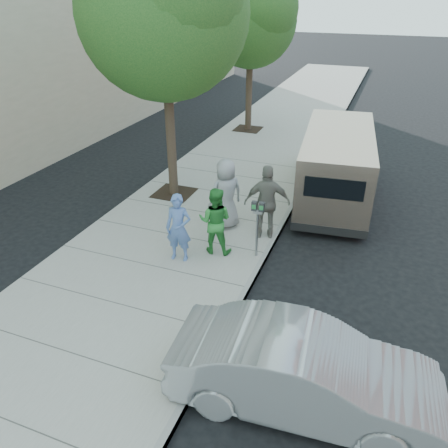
{
  "coord_description": "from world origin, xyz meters",
  "views": [
    {
      "loc": [
        3.74,
        -8.94,
        6.0
      ],
      "look_at": [
        0.55,
        -0.59,
        1.1
      ],
      "focal_mm": 35.0,
      "sensor_mm": 36.0,
      "label": 1
    }
  ],
  "objects_px": {
    "sedan": "(305,373)",
    "person_officer": "(179,228)",
    "person_green_shirt": "(215,221)",
    "tree_near": "(164,5)",
    "van": "(336,164)",
    "person_gray_shirt": "(226,194)",
    "parking_meter": "(258,217)",
    "tree_far": "(252,16)",
    "person_striped_polo": "(267,202)"
  },
  "relations": [
    {
      "from": "van",
      "to": "person_officer",
      "type": "distance_m",
      "value": 5.88
    },
    {
      "from": "tree_near",
      "to": "parking_meter",
      "type": "bearing_deg",
      "value": -36.58
    },
    {
      "from": "person_striped_polo",
      "to": "person_officer",
      "type": "bearing_deg",
      "value": 29.96
    },
    {
      "from": "person_striped_polo",
      "to": "sedan",
      "type": "bearing_deg",
      "value": 95.6
    },
    {
      "from": "tree_near",
      "to": "person_gray_shirt",
      "type": "xyz_separation_m",
      "value": [
        2.27,
        -1.43,
        -4.43
      ]
    },
    {
      "from": "tree_far",
      "to": "van",
      "type": "xyz_separation_m",
      "value": [
        4.71,
        -5.86,
        -3.73
      ]
    },
    {
      "from": "tree_far",
      "to": "van",
      "type": "distance_m",
      "value": 8.4
    },
    {
      "from": "person_gray_shirt",
      "to": "person_green_shirt",
      "type": "bearing_deg",
      "value": 52.35
    },
    {
      "from": "tree_near",
      "to": "person_officer",
      "type": "relative_size",
      "value": 4.45
    },
    {
      "from": "sedan",
      "to": "person_striped_polo",
      "type": "xyz_separation_m",
      "value": [
        -2.0,
        4.76,
        0.44
      ]
    },
    {
      "from": "tree_far",
      "to": "person_green_shirt",
      "type": "xyz_separation_m",
      "value": [
        2.48,
        -10.35,
        -3.88
      ]
    },
    {
      "from": "person_officer",
      "to": "person_striped_polo",
      "type": "height_order",
      "value": "person_striped_polo"
    },
    {
      "from": "person_striped_polo",
      "to": "tree_far",
      "type": "bearing_deg",
      "value": -86.59
    },
    {
      "from": "person_officer",
      "to": "person_green_shirt",
      "type": "relative_size",
      "value": 0.99
    },
    {
      "from": "parking_meter",
      "to": "tree_near",
      "type": "bearing_deg",
      "value": 140.36
    },
    {
      "from": "tree_near",
      "to": "person_striped_polo",
      "type": "height_order",
      "value": "tree_near"
    },
    {
      "from": "parking_meter",
      "to": "person_officer",
      "type": "distance_m",
      "value": 1.87
    },
    {
      "from": "tree_near",
      "to": "person_officer",
      "type": "bearing_deg",
      "value": -61.78
    },
    {
      "from": "parking_meter",
      "to": "van",
      "type": "xyz_separation_m",
      "value": [
        1.21,
        4.34,
        -0.06
      ]
    },
    {
      "from": "sedan",
      "to": "person_striped_polo",
      "type": "relative_size",
      "value": 2.15
    },
    {
      "from": "van",
      "to": "person_officer",
      "type": "xyz_separation_m",
      "value": [
        -2.9,
        -5.11,
        -0.16
      ]
    },
    {
      "from": "parking_meter",
      "to": "person_green_shirt",
      "type": "height_order",
      "value": "person_green_shirt"
    },
    {
      "from": "person_officer",
      "to": "person_green_shirt",
      "type": "distance_m",
      "value": 0.92
    },
    {
      "from": "sedan",
      "to": "person_green_shirt",
      "type": "xyz_separation_m",
      "value": [
        -2.97,
        3.62,
        0.3
      ]
    },
    {
      "from": "person_green_shirt",
      "to": "person_gray_shirt",
      "type": "height_order",
      "value": "person_gray_shirt"
    },
    {
      "from": "parking_meter",
      "to": "person_striped_polo",
      "type": "bearing_deg",
      "value": 89.79
    },
    {
      "from": "person_officer",
      "to": "person_green_shirt",
      "type": "xyz_separation_m",
      "value": [
        0.68,
        0.62,
        0.01
      ]
    },
    {
      "from": "person_officer",
      "to": "tree_far",
      "type": "bearing_deg",
      "value": 91.0
    },
    {
      "from": "van",
      "to": "person_gray_shirt",
      "type": "bearing_deg",
      "value": -133.72
    },
    {
      "from": "person_officer",
      "to": "sedan",
      "type": "bearing_deg",
      "value": -47.75
    },
    {
      "from": "sedan",
      "to": "person_striped_polo",
      "type": "distance_m",
      "value": 5.19
    },
    {
      "from": "parking_meter",
      "to": "person_officer",
      "type": "height_order",
      "value": "person_officer"
    },
    {
      "from": "van",
      "to": "sedan",
      "type": "relative_size",
      "value": 1.41
    },
    {
      "from": "tree_far",
      "to": "person_officer",
      "type": "height_order",
      "value": "tree_far"
    },
    {
      "from": "parking_meter",
      "to": "person_officer",
      "type": "relative_size",
      "value": 0.87
    },
    {
      "from": "van",
      "to": "sedan",
      "type": "xyz_separation_m",
      "value": [
        0.74,
        -8.1,
        -0.45
      ]
    },
    {
      "from": "person_green_shirt",
      "to": "parking_meter",
      "type": "bearing_deg",
      "value": -179.59
    },
    {
      "from": "tree_near",
      "to": "sedan",
      "type": "bearing_deg",
      "value": -49.4
    },
    {
      "from": "tree_near",
      "to": "van",
      "type": "height_order",
      "value": "tree_near"
    },
    {
      "from": "sedan",
      "to": "person_green_shirt",
      "type": "height_order",
      "value": "person_green_shirt"
    },
    {
      "from": "tree_near",
      "to": "parking_meter",
      "type": "xyz_separation_m",
      "value": [
        3.5,
        -2.6,
        -4.33
      ]
    },
    {
      "from": "sedan",
      "to": "person_officer",
      "type": "height_order",
      "value": "person_officer"
    },
    {
      "from": "van",
      "to": "tree_far",
      "type": "bearing_deg",
      "value": 122.67
    },
    {
      "from": "tree_near",
      "to": "person_gray_shirt",
      "type": "relative_size",
      "value": 3.91
    },
    {
      "from": "person_gray_shirt",
      "to": "person_striped_polo",
      "type": "xyz_separation_m",
      "value": [
        1.18,
        -0.17,
        0.03
      ]
    },
    {
      "from": "person_gray_shirt",
      "to": "sedan",
      "type": "bearing_deg",
      "value": 75.95
    },
    {
      "from": "van",
      "to": "person_green_shirt",
      "type": "bearing_deg",
      "value": -122.54
    },
    {
      "from": "person_green_shirt",
      "to": "tree_near",
      "type": "bearing_deg",
      "value": -55.64
    },
    {
      "from": "tree_near",
      "to": "van",
      "type": "relative_size",
      "value": 1.25
    },
    {
      "from": "tree_far",
      "to": "van",
      "type": "height_order",
      "value": "tree_far"
    }
  ]
}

